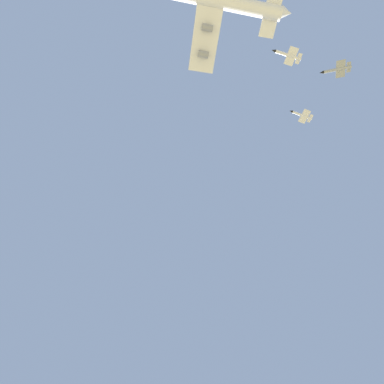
# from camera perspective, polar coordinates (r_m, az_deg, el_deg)

# --- Properties ---
(chase_jet_lead) EXTENTS (15.32, 8.83, 4.00)m
(chase_jet_lead) POSITION_cam_1_polar(r_m,az_deg,el_deg) (167.36, 26.83, 20.87)
(chase_jet_lead) COLOR #999EA3
(chase_jet_left_wing) EXTENTS (15.28, 8.92, 4.00)m
(chase_jet_left_wing) POSITION_cam_1_polar(r_m,az_deg,el_deg) (189.44, 20.99, 14.02)
(chase_jet_left_wing) COLOR silver
(chase_jet_right_wing) EXTENTS (15.33, 8.76, 4.00)m
(chase_jet_right_wing) POSITION_cam_1_polar(r_m,az_deg,el_deg) (157.98, 18.51, 24.34)
(chase_jet_right_wing) COLOR silver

